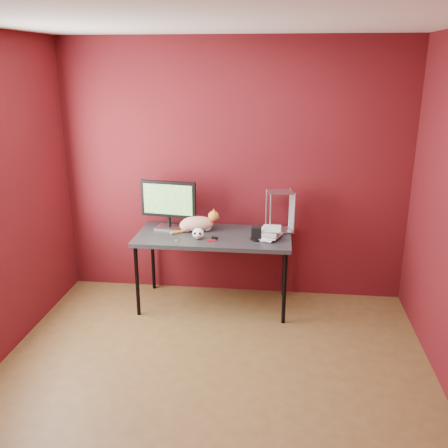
# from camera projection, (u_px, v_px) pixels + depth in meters

# --- Properties ---
(room) EXTENTS (3.52, 3.52, 2.61)m
(room) POSITION_uv_depth(u_px,v_px,m) (207.00, 204.00, 3.32)
(room) COLOR brown
(room) RESTS_ON ground
(desk) EXTENTS (1.50, 0.70, 0.75)m
(desk) POSITION_uv_depth(u_px,v_px,m) (214.00, 240.00, 4.86)
(desk) COLOR black
(desk) RESTS_ON ground
(monitor) EXTENTS (0.56, 0.21, 0.49)m
(monitor) POSITION_uv_depth(u_px,v_px,m) (168.00, 202.00, 4.95)
(monitor) COLOR #AFAFB4
(monitor) RESTS_ON desk
(cat) EXTENTS (0.46, 0.26, 0.23)m
(cat) POSITION_uv_depth(u_px,v_px,m) (197.00, 224.00, 4.93)
(cat) COLOR #C15429
(cat) RESTS_ON desk
(skull_mug) EXTENTS (0.11, 0.11, 0.11)m
(skull_mug) POSITION_uv_depth(u_px,v_px,m) (198.00, 234.00, 4.71)
(skull_mug) COLOR white
(skull_mug) RESTS_ON desk
(speaker) EXTENTS (0.11, 0.11, 0.13)m
(speaker) POSITION_uv_depth(u_px,v_px,m) (256.00, 234.00, 4.69)
(speaker) COLOR black
(speaker) RESTS_ON desk
(book_stack) EXTENTS (0.25, 0.28, 1.13)m
(book_stack) POSITION_uv_depth(u_px,v_px,m) (263.00, 179.00, 4.61)
(book_stack) COLOR beige
(book_stack) RESTS_ON desk
(wire_rack) EXTENTS (0.28, 0.25, 0.41)m
(wire_rack) POSITION_uv_depth(u_px,v_px,m) (280.00, 211.00, 4.89)
(wire_rack) COLOR #AFAFB4
(wire_rack) RESTS_ON desk
(pocket_knife) EXTENTS (0.08, 0.03, 0.02)m
(pocket_knife) POSITION_uv_depth(u_px,v_px,m) (211.00, 241.00, 4.67)
(pocket_knife) COLOR #A90D1B
(pocket_knife) RESTS_ON desk
(black_gadget) EXTENTS (0.06, 0.04, 0.02)m
(black_gadget) POSITION_uv_depth(u_px,v_px,m) (215.00, 238.00, 4.72)
(black_gadget) COLOR black
(black_gadget) RESTS_ON desk
(washer) EXTENTS (0.04, 0.04, 0.00)m
(washer) POSITION_uv_depth(u_px,v_px,m) (177.00, 240.00, 4.69)
(washer) COLOR #AFAFB4
(washer) RESTS_ON desk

